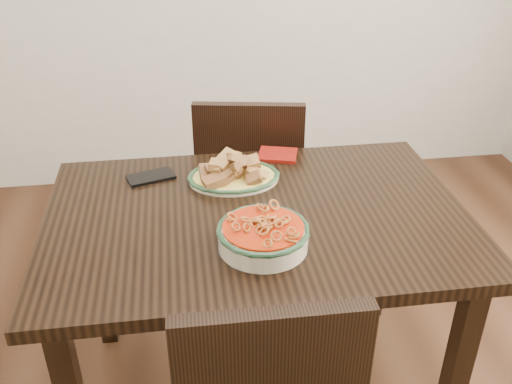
{
  "coord_description": "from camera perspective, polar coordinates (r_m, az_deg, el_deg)",
  "views": [
    {
      "loc": [
        -0.33,
        -1.36,
        1.65
      ],
      "look_at": [
        -0.12,
        0.09,
        0.81
      ],
      "focal_mm": 40.0,
      "sensor_mm": 36.0,
      "label": 1
    }
  ],
  "objects": [
    {
      "name": "dining_table",
      "position": [
        1.75,
        0.09,
        -4.68
      ],
      "size": [
        1.26,
        0.84,
        0.75
      ],
      "color": "black",
      "rests_on": "ground"
    },
    {
      "name": "chair_far",
      "position": [
        2.38,
        -0.57,
        0.93
      ],
      "size": [
        0.49,
        0.49,
        0.89
      ],
      "rotation": [
        0.0,
        0.0,
        2.97
      ],
      "color": "black",
      "rests_on": "ground"
    },
    {
      "name": "fish_plate",
      "position": [
        1.85,
        -2.26,
        2.38
      ],
      "size": [
        0.29,
        0.23,
        0.11
      ],
      "color": "beige",
      "rests_on": "dining_table"
    },
    {
      "name": "noodle_bowl",
      "position": [
        1.53,
        0.72,
        -4.14
      ],
      "size": [
        0.25,
        0.25,
        0.08
      ],
      "color": "beige",
      "rests_on": "dining_table"
    },
    {
      "name": "smartphone",
      "position": [
        1.92,
        -10.46,
        1.5
      ],
      "size": [
        0.17,
        0.12,
        0.01
      ],
      "primitive_type": "cube",
      "rotation": [
        0.0,
        0.0,
        0.29
      ],
      "color": "black",
      "rests_on": "dining_table"
    },
    {
      "name": "napkin",
      "position": [
        2.03,
        2.19,
        3.74
      ],
      "size": [
        0.16,
        0.14,
        0.01
      ],
      "primitive_type": "cube",
      "rotation": [
        0.0,
        0.0,
        -0.28
      ],
      "color": "maroon",
      "rests_on": "dining_table"
    }
  ]
}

